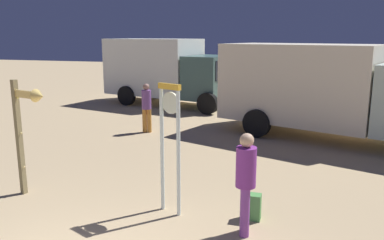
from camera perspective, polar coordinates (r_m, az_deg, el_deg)
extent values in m
cylinder|color=white|center=(7.21, -4.34, -4.42)|extent=(0.07, 0.07, 2.28)
cylinder|color=white|center=(6.94, -1.97, -5.05)|extent=(0.07, 0.07, 2.28)
cube|color=yellow|center=(6.82, -3.30, 4.87)|extent=(0.47, 0.27, 0.10)
cylinder|color=white|center=(6.89, -3.10, 2.48)|extent=(0.37, 0.19, 0.39)
cube|color=black|center=(6.91, -2.95, 2.51)|extent=(0.07, 0.04, 0.08)
cube|color=black|center=(6.91, -2.95, 2.51)|extent=(0.04, 0.03, 0.15)
cube|color=#8A7B53|center=(8.62, -23.73, -2.42)|extent=(0.12, 0.12, 2.35)
cube|color=#F4CC69|center=(8.17, -22.89, 3.43)|extent=(0.59, 0.22, 0.14)
cone|color=#F4CC69|center=(7.84, -21.20, 3.24)|extent=(0.28, 0.30, 0.25)
sphere|color=#FFDC8A|center=(8.71, -23.10, -6.25)|extent=(0.04, 0.04, 0.04)
sphere|color=#FFE383|center=(8.53, -23.50, -1.74)|extent=(0.04, 0.04, 0.04)
sphere|color=#F3F083|center=(8.40, -23.90, 2.94)|extent=(0.04, 0.04, 0.04)
cylinder|color=purple|center=(6.53, 7.65, -13.13)|extent=(0.15, 0.15, 0.82)
cylinder|color=purple|center=(6.68, 7.64, -12.54)|extent=(0.15, 0.15, 0.82)
cylinder|color=#823290|center=(6.33, 7.83, -6.77)|extent=(0.33, 0.33, 0.65)
sphere|color=#D4A984|center=(6.21, 7.95, -2.93)|extent=(0.23, 0.23, 0.23)
cube|color=#509B4B|center=(7.18, 8.72, -12.31)|extent=(0.29, 0.20, 0.47)
cube|color=green|center=(7.32, 8.85, -12.43)|extent=(0.21, 0.04, 0.21)
cylinder|color=orange|center=(13.29, -6.87, -0.08)|extent=(0.15, 0.15, 0.80)
cylinder|color=orange|center=(13.27, -6.20, -0.09)|extent=(0.15, 0.15, 0.80)
cylinder|color=#75498E|center=(13.15, -6.61, 2.95)|extent=(0.31, 0.31, 0.63)
sphere|color=#946B5E|center=(13.09, -6.66, 4.79)|extent=(0.22, 0.22, 0.22)
cube|color=beige|center=(13.24, 15.30, 5.20)|extent=(5.28, 3.82, 2.48)
cylinder|color=black|center=(12.71, 9.34, -0.48)|extent=(0.93, 0.53, 0.90)
cylinder|color=black|center=(14.86, 13.59, 1.17)|extent=(0.93, 0.53, 0.90)
cube|color=white|center=(18.95, -5.58, 7.70)|extent=(4.66, 3.29, 2.59)
cube|color=#40605C|center=(17.41, 2.43, 6.19)|extent=(2.09, 2.56, 1.88)
cube|color=black|center=(17.01, 4.89, 7.28)|extent=(0.47, 1.85, 0.83)
cylinder|color=black|center=(16.21, 2.26, 2.40)|extent=(0.93, 0.45, 0.90)
cylinder|color=black|center=(18.34, 5.82, 3.48)|extent=(0.93, 0.45, 0.90)
cylinder|color=black|center=(18.59, -9.45, 3.49)|extent=(0.93, 0.45, 0.90)
cylinder|color=black|center=(20.47, -5.14, 4.39)|extent=(0.93, 0.45, 0.90)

